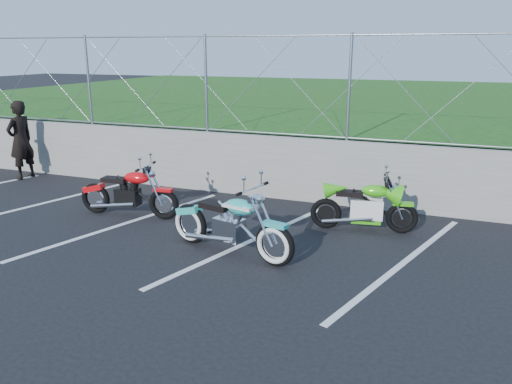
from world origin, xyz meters
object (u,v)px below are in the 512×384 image
at_px(cruiser_turquoise, 232,226).
at_px(naked_orange, 130,194).
at_px(person_standing, 21,140).
at_px(sportbike_green, 365,208).

distance_m(cruiser_turquoise, naked_orange, 2.65).
bearing_deg(person_standing, naked_orange, 73.94).
distance_m(cruiser_turquoise, person_standing, 6.97).
bearing_deg(naked_orange, cruiser_turquoise, -27.27).
xyz_separation_m(cruiser_turquoise, sportbike_green, (1.71, 1.74, -0.04)).
xyz_separation_m(naked_orange, sportbike_green, (4.18, 0.77, -0.02)).
relative_size(sportbike_green, person_standing, 0.97).
relative_size(cruiser_turquoise, person_standing, 1.19).
bearing_deg(cruiser_turquoise, sportbike_green, 58.64).
height_order(cruiser_turquoise, person_standing, person_standing).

